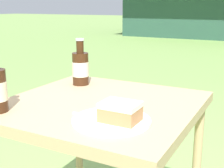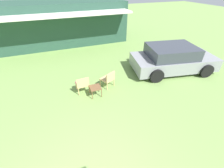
{
  "view_description": "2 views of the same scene",
  "coord_description": "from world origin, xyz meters",
  "views": [
    {
      "loc": [
        0.59,
        -1.01,
        1.1
      ],
      "look_at": [
        0.0,
        0.1,
        0.78
      ],
      "focal_mm": 50.0,
      "sensor_mm": 36.0,
      "label": 1
    },
    {
      "loc": [
        0.04,
        -1.17,
        3.95
      ],
      "look_at": [
        1.6,
        2.93,
        0.9
      ],
      "focal_mm": 24.0,
      "sensor_mm": 36.0,
      "label": 2
    }
  ],
  "objects": [
    {
      "name": "cake_on_plate",
      "position": [
        0.16,
        -0.17,
        0.75
      ],
      "size": [
        0.26,
        0.26,
        0.07
      ],
      "color": "white",
      "rests_on": "patio_table"
    },
    {
      "name": "cola_bottle_near",
      "position": [
        -0.22,
        0.2,
        0.81
      ],
      "size": [
        0.08,
        0.08,
        0.22
      ],
      "color": "#381E0F",
      "rests_on": "patio_table"
    },
    {
      "name": "patio_table",
      "position": [
        0.0,
        0.0,
        0.64
      ],
      "size": [
        0.73,
        0.72,
        0.73
      ],
      "color": "tan",
      "rests_on": "ground_plane"
    },
    {
      "name": "fork",
      "position": [
        0.06,
        -0.19,
        0.73
      ],
      "size": [
        0.16,
        0.06,
        0.01
      ],
      "color": "silver",
      "rests_on": "patio_table"
    }
  ]
}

